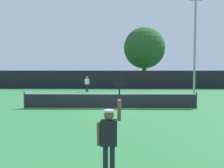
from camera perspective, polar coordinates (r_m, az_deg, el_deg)
ground_plane at (r=16.83m, az=-0.45°, el=-5.31°), size 120.00×120.00×0.00m
tennis_net at (r=16.75m, az=-0.45°, el=-3.57°), size 11.04×0.08×1.07m
perimeter_fence at (r=32.22m, az=0.22°, el=0.97°), size 35.30×0.12×2.21m
player_serving at (r=6.19m, az=-0.57°, el=-10.70°), size 0.68×0.39×2.49m
player_receiving at (r=28.16m, az=-5.45°, el=0.33°), size 0.57×0.24×1.62m
tennis_ball at (r=17.95m, az=5.43°, el=-4.65°), size 0.07×0.07×0.07m
light_pole at (r=23.33m, az=17.52°, el=8.83°), size 1.18×0.28×8.45m
large_tree at (r=37.92m, az=7.03°, el=7.73°), size 5.85×5.85×8.27m
parked_car_near at (r=40.55m, az=15.49°, el=0.93°), size 1.92×4.21×1.69m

